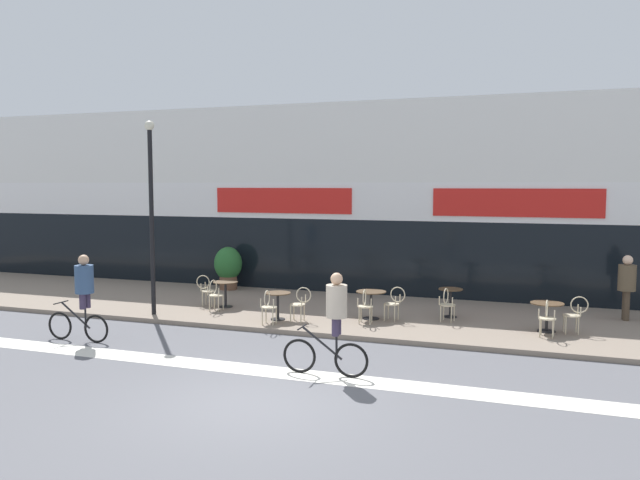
{
  "coord_description": "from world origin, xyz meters",
  "views": [
    {
      "loc": [
        4.38,
        -9.32,
        3.67
      ],
      "look_at": [
        -1.04,
        6.12,
        2.2
      ],
      "focal_mm": 35.0,
      "sensor_mm": 36.0,
      "label": 1
    }
  ],
  "objects": [
    {
      "name": "ground_plane",
      "position": [
        0.0,
        0.0,
        0.0
      ],
      "size": [
        120.0,
        120.0,
        0.0
      ],
      "primitive_type": "plane",
      "color": "#5B5B60"
    },
    {
      "name": "sidewalk_slab",
      "position": [
        0.0,
        7.25,
        0.06
      ],
      "size": [
        40.0,
        5.5,
        0.12
      ],
      "primitive_type": "cube",
      "color": "gray",
      "rests_on": "ground"
    },
    {
      "name": "storefront_facade",
      "position": [
        0.0,
        11.97,
        3.14
      ],
      "size": [
        40.0,
        4.06,
        6.31
      ],
      "color": "silver",
      "rests_on": "ground"
    },
    {
      "name": "bike_lane_stripe",
      "position": [
        0.0,
        1.63,
        0.0
      ],
      "size": [
        36.0,
        0.7,
        0.01
      ],
      "primitive_type": "cube",
      "color": "silver",
      "rests_on": "ground"
    },
    {
      "name": "bistro_table_0",
      "position": [
        -4.1,
        6.57,
        0.65
      ],
      "size": [
        0.72,
        0.72,
        0.74
      ],
      "color": "black",
      "rests_on": "sidewalk_slab"
    },
    {
      "name": "bistro_table_1",
      "position": [
        -2.0,
        5.52,
        0.63
      ],
      "size": [
        0.69,
        0.69,
        0.72
      ],
      "color": "black",
      "rests_on": "sidewalk_slab"
    },
    {
      "name": "bistro_table_2",
      "position": [
        0.28,
        6.41,
        0.66
      ],
      "size": [
        0.79,
        0.79,
        0.74
      ],
      "color": "black",
      "rests_on": "sidewalk_slab"
    },
    {
      "name": "bistro_table_3",
      "position": [
        2.23,
        7.32,
        0.66
      ],
      "size": [
        0.64,
        0.64,
        0.77
      ],
      "color": "black",
      "rests_on": "sidewalk_slab"
    },
    {
      "name": "bistro_table_4",
      "position": [
        4.64,
        6.44,
        0.63
      ],
      "size": [
        0.78,
        0.78,
        0.7
      ],
      "color": "black",
      "rests_on": "sidewalk_slab"
    },
    {
      "name": "cafe_chair_0_near",
      "position": [
        -4.1,
        5.95,
        0.64
      ],
      "size": [
        0.4,
        0.58,
        0.9
      ],
      "rotation": [
        0.0,
        0.0,
        1.58
      ],
      "color": "beige",
      "rests_on": "sidewalk_slab"
    },
    {
      "name": "cafe_chair_0_side",
      "position": [
        -4.72,
        6.56,
        0.64
      ],
      "size": [
        0.6,
        0.46,
        0.9
      ],
      "rotation": [
        0.0,
        0.0,
        0.15
      ],
      "color": "beige",
      "rests_on": "sidewalk_slab"
    },
    {
      "name": "cafe_chair_1_near",
      "position": [
        -2.0,
        4.89,
        0.64
      ],
      "size": [
        0.43,
        0.59,
        0.9
      ],
      "rotation": [
        0.0,
        0.0,
        1.66
      ],
      "color": "beige",
      "rests_on": "sidewalk_slab"
    },
    {
      "name": "cafe_chair_1_side",
      "position": [
        -1.38,
        5.52,
        0.64
      ],
      "size": [
        0.59,
        0.43,
        0.9
      ],
      "rotation": [
        0.0,
        0.0,
        3.21
      ],
      "color": "beige",
      "rests_on": "sidewalk_slab"
    },
    {
      "name": "cafe_chair_2_near",
      "position": [
        0.29,
        5.79,
        0.64
      ],
      "size": [
        0.43,
        0.59,
        0.9
      ],
      "rotation": [
        0.0,
        0.0,
        1.66
      ],
      "color": "beige",
      "rests_on": "sidewalk_slab"
    },
    {
      "name": "cafe_chair_2_side",
      "position": [
        0.91,
        6.4,
        0.64
      ],
      "size": [
        0.6,
        0.45,
        0.9
      ],
      "rotation": [
        0.0,
        0.0,
        3.01
      ],
      "color": "beige",
      "rests_on": "sidewalk_slab"
    },
    {
      "name": "cafe_chair_3_near",
      "position": [
        2.22,
        6.7,
        0.64
      ],
      "size": [
        0.45,
        0.6,
        0.9
      ],
      "rotation": [
        0.0,
        0.0,
        1.43
      ],
      "color": "beige",
      "rests_on": "sidewalk_slab"
    },
    {
      "name": "cafe_chair_4_near",
      "position": [
        4.64,
        5.81,
        0.64
      ],
      "size": [
        0.44,
        0.59,
        0.9
      ],
      "rotation": [
        0.0,
        0.0,
        1.48
      ],
      "color": "beige",
      "rests_on": "sidewalk_slab"
    },
    {
      "name": "cafe_chair_4_side",
      "position": [
        5.27,
        6.45,
        0.64
      ],
      "size": [
        0.59,
        0.44,
        0.9
      ],
      "rotation": [
        0.0,
        0.0,
        3.26
      ],
      "color": "beige",
      "rests_on": "sidewalk_slab"
    },
    {
      "name": "planter_pot",
      "position": [
        -5.46,
        9.34,
        0.91
      ],
      "size": [
        0.94,
        0.94,
        1.44
      ],
      "color": "brown",
      "rests_on": "sidewalk_slab"
    },
    {
      "name": "lamp_post",
      "position": [
        -5.48,
        5.02,
        3.14
      ],
      "size": [
        0.26,
        0.26,
        5.23
      ],
      "color": "black",
      "rests_on": "sidewalk_slab"
    },
    {
      "name": "cyclist_0",
      "position": [
        0.75,
        1.77,
        1.13
      ],
      "size": [
        1.72,
        0.48,
        2.0
      ],
      "rotation": [
        0.0,
        0.0,
        3.17
      ],
      "color": "black",
      "rests_on": "ground"
    },
    {
      "name": "cyclist_1",
      "position": [
        -5.55,
        2.33,
        1.19
      ],
      "size": [
        1.68,
        0.48,
        2.05
      ],
      "rotation": [
        0.0,
        0.0,
        3.16
      ],
      "color": "black",
      "rests_on": "ground"
    },
    {
      "name": "pedestrian_near_end",
      "position": [
        6.61,
        8.5,
        1.13
      ],
      "size": [
        0.47,
        0.47,
        1.71
      ],
      "rotation": [
        0.0,
        0.0,
        0.08
      ],
      "color": "#4C3D2D",
      "rests_on": "sidewalk_slab"
    }
  ]
}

